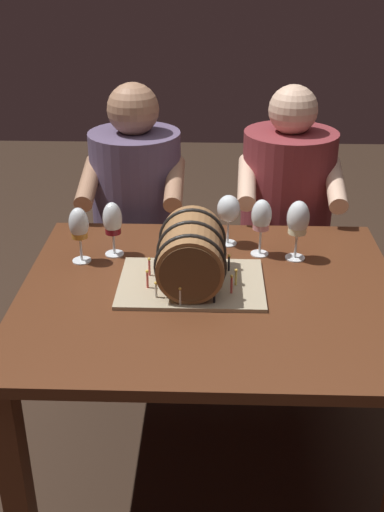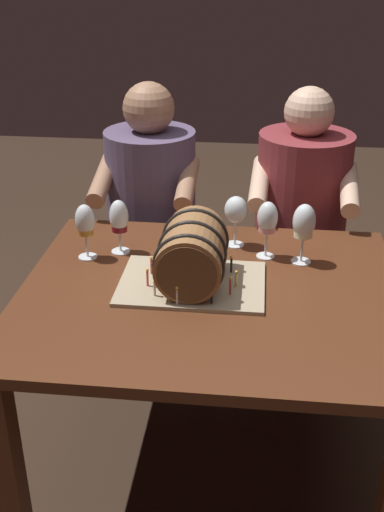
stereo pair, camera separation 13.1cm
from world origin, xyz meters
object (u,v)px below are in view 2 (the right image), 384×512
Objects in this scene: wine_glass_amber at (85,223)px; person_seated_right at (299,238)px; barrel_cake at (192,257)px; wine_glass_red at (119,219)px; wine_glass_white at (304,224)px; dining_table at (210,321)px; wine_glass_empty at (236,211)px; wine_glass_rose at (267,220)px; person_seated_left at (152,231)px.

person_seated_right is at bearing 37.97° from wine_glass_amber.
person_seated_right is (0.37, 0.72, -0.25)m from barrel_cake.
wine_glass_white is at bearing -0.89° from wine_glass_red.
wine_glass_empty is at bearing 79.79° from dining_table.
wine_glass_red is at bearing 144.72° from dining_table.
wine_glass_rose is 0.60m from person_seated_right.
barrel_cake is at bearing -111.31° from wine_glass_empty.
person_seated_right is (0.14, 0.50, -0.29)m from wine_glass_rose.
person_seated_right reaches higher than dining_table.
wine_glass_white is 0.61m from wine_glass_red.
wine_glass_amber is at bearing -152.27° from wine_glass_red.
dining_table is at bearing -112.34° from person_seated_right.
wine_glass_amber is 0.60m from wine_glass_rose.
wine_glass_empty is at bearing 143.37° from wine_glass_rose.
person_seated_left is (-0.25, 0.72, -0.25)m from barrel_cake.
barrel_cake reaches higher than wine_glass_empty.
wine_glass_amber is at bearing -162.91° from wine_glass_empty.
wine_glass_amber is 0.96× the size of wine_glass_rose.
dining_table is 5.67× the size of wine_glass_white.
wine_glass_amber reaches higher than wine_glass_empty.
wine_glass_white is 0.71m from wine_glass_amber.
wine_glass_white is at bearing -12.63° from wine_glass_rose.
person_seated_right is (0.25, 0.42, -0.28)m from wine_glass_empty.
person_seated_right is at bearing 59.53° from wine_glass_empty.
wine_glass_amber is (-0.71, -0.04, -0.01)m from wine_glass_white.
wine_glass_red is (-0.27, 0.20, 0.02)m from barrel_cake.
wine_glass_white is 1.04× the size of wine_glass_rose.
wine_glass_red is at bearing -91.85° from person_seated_left.
wine_glass_amber is at bearing 157.46° from dining_table.
dining_table is 0.43m from wine_glass_white.
wine_glass_amber is 0.16× the size of person_seated_right.
wine_glass_white is (0.34, 0.19, 0.04)m from barrel_cake.
barrel_cake is 2.17× the size of wine_glass_white.
wine_glass_empty is 0.63m from person_seated_left.
person_seated_right reaches higher than wine_glass_rose.
wine_glass_rose is 0.17× the size of person_seated_right.
person_seated_right is at bearing 67.66° from dining_table.
wine_glass_white is 0.60m from person_seated_right.
wine_glass_rose is at bearing 1.95° from wine_glass_red.
person_seated_right reaches higher than wine_glass_amber.
person_seated_left is (-0.37, 0.42, -0.28)m from wine_glass_empty.
wine_glass_red is at bearing -178.05° from wine_glass_rose.
wine_glass_empty is (0.12, 0.30, 0.03)m from barrel_cake.
wine_glass_rose is at bearing 6.73° from wine_glass_amber.
wine_glass_white is 0.84m from person_seated_left.
wine_glass_amber is (-0.37, 0.15, 0.03)m from barrel_cake.
wine_glass_amber is 0.65m from person_seated_left.
barrel_cake is 0.39m from wine_glass_white.
person_seated_left is at bearing 133.27° from wine_glass_rose.
barrel_cake is 0.32m from wine_glass_empty.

